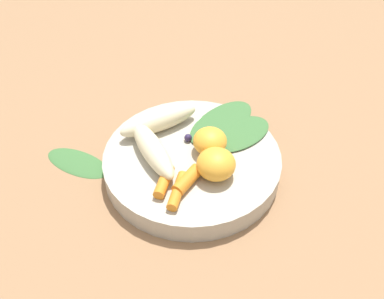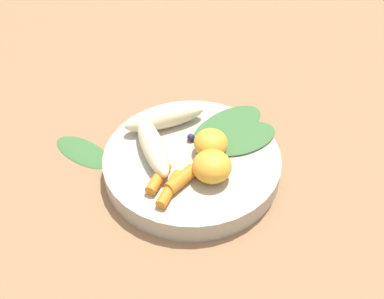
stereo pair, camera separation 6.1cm
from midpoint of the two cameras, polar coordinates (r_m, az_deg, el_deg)
name	(u,v)px [view 2 (the right image)]	position (r m, az deg, el deg)	size (l,w,h in m)	color
ground_plane	(192,170)	(0.64, 2.73, -2.79)	(2.40, 2.40, 0.00)	#99704C
bowl	(192,163)	(0.63, 2.78, -1.82)	(0.25, 0.25, 0.03)	#B2AD9E
banana_peeled_left	(153,146)	(0.61, -2.18, 0.32)	(0.12, 0.03, 0.03)	beige
banana_peeled_right	(165,118)	(0.65, -0.84, 3.93)	(0.12, 0.03, 0.03)	beige
orange_segment_near	(211,143)	(0.61, 5.26, 0.71)	(0.05, 0.05, 0.04)	#F4A833
orange_segment_far	(212,166)	(0.58, 5.59, -2.29)	(0.05, 0.05, 0.04)	#F4A833
carrot_front	(158,178)	(0.58, -1.28, -3.81)	(0.01, 0.01, 0.05)	orange
carrot_mid_left	(170,189)	(0.57, 0.26, -5.19)	(0.01, 0.01, 0.06)	orange
carrot_mid_right	(181,179)	(0.58, 1.69, -3.94)	(0.02, 0.02, 0.05)	orange
blueberry_pile	(211,137)	(0.64, 5.17, 1.44)	(0.05, 0.03, 0.02)	#2D234C
coconut_shred_patch	(215,126)	(0.67, 5.63, 2.90)	(0.04, 0.04, 0.00)	white
kale_leaf_left	(243,138)	(0.65, 9.17, 1.31)	(0.11, 0.06, 0.01)	#3D7038
kale_leaf_right	(228,125)	(0.67, 7.20, 2.96)	(0.13, 0.06, 0.01)	#3D7038
kale_leaf_stray	(83,151)	(0.68, -11.25, -0.30)	(0.10, 0.05, 0.01)	#3D7038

